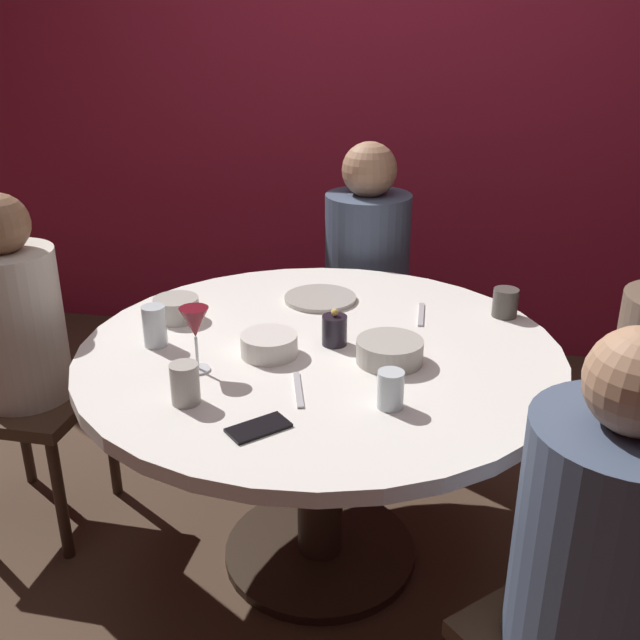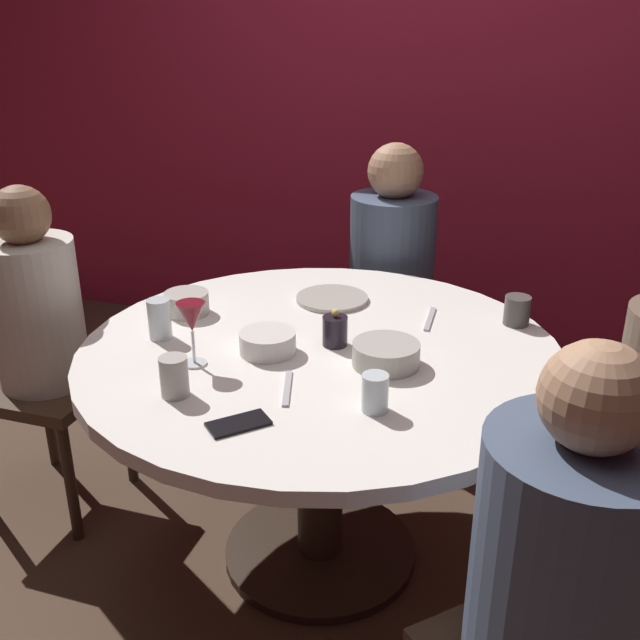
# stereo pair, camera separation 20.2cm
# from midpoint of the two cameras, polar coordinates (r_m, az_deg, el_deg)

# --- Properties ---
(ground_plane) EXTENTS (8.00, 8.00, 0.00)m
(ground_plane) POSITION_cam_midpoint_polar(r_m,az_deg,el_deg) (2.45, 2.47, -17.76)
(ground_plane) COLOR #4C3828
(back_wall) EXTENTS (6.00, 0.10, 2.60)m
(back_wall) POSITION_cam_midpoint_polar(r_m,az_deg,el_deg) (3.56, 10.75, 17.82)
(back_wall) COLOR maroon
(back_wall) RESTS_ON ground
(dining_table) EXTENTS (1.35, 1.35, 0.73)m
(dining_table) POSITION_cam_midpoint_polar(r_m,az_deg,el_deg) (2.12, 2.74, -5.75)
(dining_table) COLOR white
(dining_table) RESTS_ON ground
(seated_diner_left) EXTENTS (0.40, 0.40, 1.12)m
(seated_diner_left) POSITION_cam_midpoint_polar(r_m,az_deg,el_deg) (2.46, -18.98, 0.10)
(seated_diner_left) COLOR #3F2D1E
(seated_diner_left) RESTS_ON ground
(seated_diner_back) EXTENTS (0.40, 0.40, 1.15)m
(seated_diner_back) POSITION_cam_midpoint_polar(r_m,az_deg,el_deg) (2.89, 7.64, 4.95)
(seated_diner_back) COLOR #3F2D1E
(seated_diner_back) RESTS_ON ground
(seated_diner_front_right) EXTENTS (0.57, 0.57, 1.13)m
(seated_diner_front_right) POSITION_cam_midpoint_polar(r_m,az_deg,el_deg) (1.45, 22.77, -17.40)
(seated_diner_front_right) COLOR #3F2D1E
(seated_diner_front_right) RESTS_ON ground
(candle_holder) EXTENTS (0.07, 0.07, 0.11)m
(candle_holder) POSITION_cam_midpoint_polar(r_m,az_deg,el_deg) (2.04, 4.00, -0.89)
(candle_holder) COLOR black
(candle_holder) RESTS_ON dining_table
(wine_glass) EXTENTS (0.08, 0.08, 0.18)m
(wine_glass) POSITION_cam_midpoint_polar(r_m,az_deg,el_deg) (1.91, -7.00, -0.05)
(wine_glass) COLOR silver
(wine_glass) RESTS_ON dining_table
(dinner_plate) EXTENTS (0.23, 0.23, 0.01)m
(dinner_plate) POSITION_cam_midpoint_polar(r_m,az_deg,el_deg) (2.37, 3.38, 1.63)
(dinner_plate) COLOR #B2ADA3
(dinner_plate) RESTS_ON dining_table
(cell_phone) EXTENTS (0.15, 0.15, 0.01)m
(cell_phone) POSITION_cam_midpoint_polar(r_m,az_deg,el_deg) (1.68, -2.92, -8.14)
(cell_phone) COLOR black
(cell_phone) RESTS_ON dining_table
(bowl_serving_large) EXTENTS (0.14, 0.14, 0.07)m
(bowl_serving_large) POSITION_cam_midpoint_polar(r_m,az_deg,el_deg) (2.28, -7.83, 1.28)
(bowl_serving_large) COLOR #B2ADA3
(bowl_serving_large) RESTS_ON dining_table
(bowl_salad_center) EXTENTS (0.16, 0.16, 0.06)m
(bowl_salad_center) POSITION_cam_midpoint_polar(r_m,az_deg,el_deg) (2.00, -1.23, -1.81)
(bowl_salad_center) COLOR silver
(bowl_salad_center) RESTS_ON dining_table
(bowl_small_white) EXTENTS (0.18, 0.18, 0.06)m
(bowl_small_white) POSITION_cam_midpoint_polar(r_m,az_deg,el_deg) (1.95, 8.11, -2.71)
(bowl_small_white) COLOR #B2ADA3
(bowl_small_white) RESTS_ON dining_table
(cup_near_candle) EXTENTS (0.08, 0.08, 0.09)m
(cup_near_candle) POSITION_cam_midpoint_polar(r_m,az_deg,el_deg) (2.28, 17.54, 0.66)
(cup_near_candle) COLOR #4C4742
(cup_near_candle) RESTS_ON dining_table
(cup_by_left_diner) EXTENTS (0.07, 0.07, 0.10)m
(cup_by_left_diner) POSITION_cam_midpoint_polar(r_m,az_deg,el_deg) (1.79, -8.13, -4.45)
(cup_by_left_diner) COLOR #B2ADA3
(cup_by_left_diner) RESTS_ON dining_table
(cup_by_right_diner) EXTENTS (0.07, 0.07, 0.12)m
(cup_by_right_diner) POSITION_cam_midpoint_polar(r_m,az_deg,el_deg) (2.11, -9.72, 0.02)
(cup_by_right_diner) COLOR silver
(cup_by_right_diner) RESTS_ON dining_table
(cup_center_front) EXTENTS (0.06, 0.06, 0.09)m
(cup_center_front) POSITION_cam_midpoint_polar(r_m,az_deg,el_deg) (1.73, 7.66, -5.71)
(cup_center_front) COLOR silver
(cup_center_front) RESTS_ON dining_table
(fork_near_plate) EXTENTS (0.07, 0.18, 0.01)m
(fork_near_plate) POSITION_cam_midpoint_polar(r_m,az_deg,el_deg) (1.82, 0.46, -5.37)
(fork_near_plate) COLOR #B7B7BC
(fork_near_plate) RESTS_ON dining_table
(knife_near_plate) EXTENTS (0.03, 0.18, 0.01)m
(knife_near_plate) POSITION_cam_midpoint_polar(r_m,az_deg,el_deg) (2.26, 11.08, 0.04)
(knife_near_plate) COLOR #B7B7BC
(knife_near_plate) RESTS_ON dining_table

